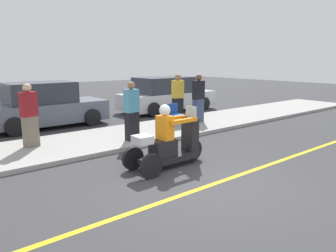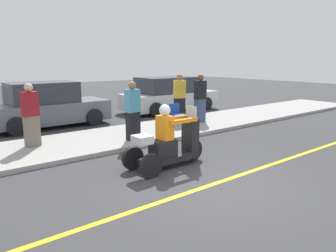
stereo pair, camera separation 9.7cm
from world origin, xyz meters
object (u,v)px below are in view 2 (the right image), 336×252
Objects in this scene: spectator_by_tree at (180,98)px; parked_car_lot_left at (169,95)px; spectator_end_of_line at (31,116)px; motorcycle_trike at (169,145)px; spectator_mid_group at (133,112)px; folding_chair_set_back at (176,113)px; spectator_near_curb at (200,99)px; parked_car_lot_far at (47,106)px.

spectator_by_tree reaches higher than parked_car_lot_left.
parked_car_lot_left is (7.38, 3.11, -0.19)m from spectator_end_of_line.
motorcycle_trike is at bearing -59.60° from spectator_end_of_line.
spectator_by_tree is 1.04× the size of spectator_end_of_line.
spectator_mid_group reaches higher than motorcycle_trike.
folding_chair_set_back is (2.29, 0.72, -0.34)m from spectator_mid_group.
spectator_by_tree is at bearing 115.30° from spectator_near_curb.
motorcycle_trike is 2.44m from spectator_mid_group.
parked_car_lot_far is at bearing 64.21° from spectator_end_of_line.
motorcycle_trike is 1.16× the size of spectator_by_tree.
folding_chair_set_back is 4.34m from parked_car_lot_left.
folding_chair_set_back is 4.84m from parked_car_lot_far.
spectator_by_tree is at bearing 46.65° from motorcycle_trike.
motorcycle_trike is 0.49× the size of parked_car_lot_far.
spectator_mid_group is 1.00× the size of spectator_end_of_line.
spectator_near_curb is at bearing -109.69° from parked_car_lot_left.
folding_chair_set_back is at bearing -136.23° from spectator_by_tree.
spectator_near_curb is 1.34m from folding_chair_set_back.
spectator_end_of_line is at bearing 120.40° from motorcycle_trike.
parked_car_lot_left is (5.33, 6.61, 0.24)m from motorcycle_trike.
spectator_by_tree reaches higher than parked_car_lot_far.
spectator_by_tree is 1.33m from folding_chair_set_back.
spectator_near_curb is 1.04× the size of spectator_end_of_line.
parked_car_lot_left reaches higher than folding_chair_set_back.
spectator_end_of_line is 4.89m from folding_chair_set_back.
spectator_end_of_line is at bearing -175.50° from spectator_by_tree.
spectator_end_of_line reaches higher than folding_chair_set_back.
spectator_by_tree is at bearing 4.50° from spectator_end_of_line.
parked_car_lot_left is at bearing 41.58° from spectator_mid_group.
parked_car_lot_far reaches higher than motorcycle_trike.
parked_car_lot_far is at bearing 105.23° from spectator_mid_group.
spectator_end_of_line is 0.41× the size of parked_car_lot_far.
spectator_near_curb reaches higher than parked_car_lot_far.
parked_car_lot_far is (-3.41, 3.42, 0.16)m from folding_chair_set_back.
spectator_mid_group is 2.13× the size of folding_chair_set_back.
motorcycle_trike is at bearing -102.62° from spectator_mid_group.
spectator_mid_group is 2.42m from folding_chair_set_back.
parked_car_lot_left is at bearing 54.58° from folding_chair_set_back.
spectator_by_tree is 0.42× the size of parked_car_lot_far.
spectator_by_tree is at bearing 26.56° from spectator_mid_group.
parked_car_lot_far is (-5.93, -0.11, 0.01)m from parked_car_lot_left.
parked_car_lot_left reaches higher than motorcycle_trike.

